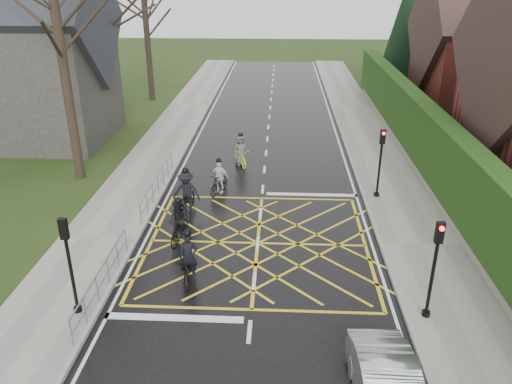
# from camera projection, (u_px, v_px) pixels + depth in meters

# --- Properties ---
(ground) EXTENTS (120.00, 120.00, 0.00)m
(ground) POSITION_uv_depth(u_px,v_px,m) (258.00, 243.00, 18.65)
(ground) COLOR #1F3010
(ground) RESTS_ON ground
(road) EXTENTS (9.00, 80.00, 0.01)m
(road) POSITION_uv_depth(u_px,v_px,m) (258.00, 243.00, 18.65)
(road) COLOR black
(road) RESTS_ON ground
(sidewalk_right) EXTENTS (3.00, 80.00, 0.15)m
(sidewalk_right) POSITION_uv_depth(u_px,v_px,m) (420.00, 246.00, 18.35)
(sidewalk_right) COLOR gray
(sidewalk_right) RESTS_ON ground
(sidewalk_left) EXTENTS (3.00, 80.00, 0.15)m
(sidewalk_left) POSITION_uv_depth(u_px,v_px,m) (100.00, 238.00, 18.89)
(sidewalk_left) COLOR gray
(sidewalk_left) RESTS_ON ground
(stone_wall) EXTENTS (0.50, 38.00, 0.70)m
(stone_wall) POSITION_uv_depth(u_px,v_px,m) (427.00, 177.00, 23.62)
(stone_wall) COLOR slate
(stone_wall) RESTS_ON ground
(hedge) EXTENTS (0.90, 38.00, 2.80)m
(hedge) POSITION_uv_depth(u_px,v_px,m) (432.00, 142.00, 22.91)
(hedge) COLOR #10340E
(hedge) RESTS_ON stone_wall
(house_far) EXTENTS (9.80, 8.80, 10.30)m
(house_far) POSITION_uv_depth(u_px,v_px,m) (496.00, 53.00, 32.60)
(house_far) COLOR maroon
(house_far) RESTS_ON ground
(conifer) EXTENTS (4.60, 4.60, 10.00)m
(conifer) POSITION_uv_depth(u_px,v_px,m) (407.00, 29.00, 39.82)
(conifer) COLOR black
(conifer) RESTS_ON ground
(church) EXTENTS (8.80, 7.80, 11.00)m
(church) POSITION_uv_depth(u_px,v_px,m) (29.00, 55.00, 28.19)
(church) COLOR #2D2B28
(church) RESTS_ON ground
(tree_near) EXTENTS (9.24, 9.24, 11.44)m
(tree_near) POSITION_uv_depth(u_px,v_px,m) (54.00, 7.00, 21.29)
(tree_near) COLOR black
(tree_near) RESTS_ON ground
(tree_far) EXTENTS (8.40, 8.40, 10.40)m
(tree_far) POSITION_uv_depth(u_px,v_px,m) (144.00, 2.00, 36.18)
(tree_far) COLOR black
(tree_far) RESTS_ON ground
(railing_south) EXTENTS (0.05, 5.04, 1.03)m
(railing_south) POSITION_uv_depth(u_px,v_px,m) (102.00, 274.00, 15.35)
(railing_south) COLOR slate
(railing_south) RESTS_ON ground
(railing_north) EXTENTS (0.05, 6.04, 1.03)m
(railing_north) POSITION_uv_depth(u_px,v_px,m) (158.00, 180.00, 22.19)
(railing_north) COLOR slate
(railing_north) RESTS_ON ground
(traffic_light_ne) EXTENTS (0.24, 0.31, 3.21)m
(traffic_light_ne) POSITION_uv_depth(u_px,v_px,m) (380.00, 164.00, 21.56)
(traffic_light_ne) COLOR black
(traffic_light_ne) RESTS_ON ground
(traffic_light_se) EXTENTS (0.24, 0.31, 3.21)m
(traffic_light_se) POSITION_uv_depth(u_px,v_px,m) (433.00, 272.00, 13.91)
(traffic_light_se) COLOR black
(traffic_light_se) RESTS_ON ground
(traffic_light_sw) EXTENTS (0.24, 0.31, 3.21)m
(traffic_light_sw) POSITION_uv_depth(u_px,v_px,m) (71.00, 267.00, 14.11)
(traffic_light_sw) COLOR black
(traffic_light_sw) RESTS_ON ground
(cyclist_rear) EXTENTS (0.86, 1.95, 1.84)m
(cyclist_rear) POSITION_uv_depth(u_px,v_px,m) (189.00, 264.00, 16.22)
(cyclist_rear) COLOR black
(cyclist_rear) RESTS_ON ground
(cyclist_back) EXTENTS (0.88, 1.82, 1.77)m
(cyclist_back) POSITION_uv_depth(u_px,v_px,m) (179.00, 225.00, 18.55)
(cyclist_back) COLOR black
(cyclist_back) RESTS_ON ground
(cyclist_mid) EXTENTS (1.27, 2.14, 2.00)m
(cyclist_mid) POSITION_uv_depth(u_px,v_px,m) (186.00, 196.00, 20.74)
(cyclist_mid) COLOR black
(cyclist_mid) RESTS_ON ground
(cyclist_front) EXTENTS (1.02, 1.72, 1.67)m
(cyclist_front) POSITION_uv_depth(u_px,v_px,m) (219.00, 180.00, 22.61)
(cyclist_front) COLOR black
(cyclist_front) RESTS_ON ground
(cyclist_lead) EXTENTS (1.22, 1.89, 1.73)m
(cyclist_lead) POSITION_uv_depth(u_px,v_px,m) (241.00, 154.00, 25.85)
(cyclist_lead) COLOR yellow
(cyclist_lead) RESTS_ON ground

